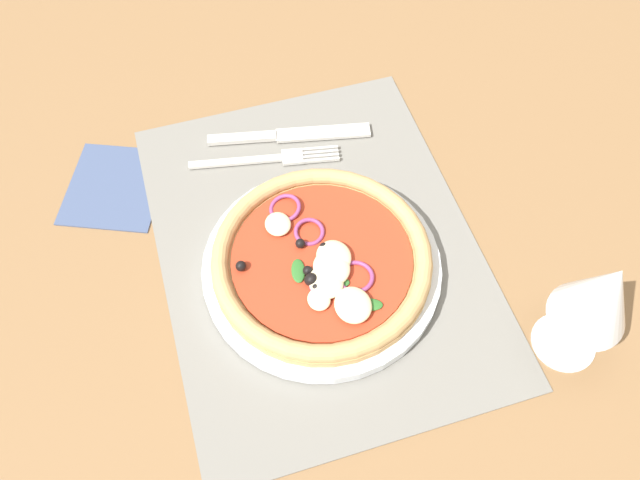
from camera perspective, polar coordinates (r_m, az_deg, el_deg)
ground_plane at (r=70.90cm, az=-0.23°, el=-1.11°), size 190.00×140.00×2.40cm
placemat at (r=69.70cm, az=-0.24°, el=-0.51°), size 44.85×34.06×0.40cm
plate at (r=67.22cm, az=0.15°, el=-2.48°), size 25.29×25.29×1.48cm
pizza at (r=65.56cm, az=0.18°, el=-1.77°), size 23.05×23.05×2.66cm
fork at (r=76.57cm, az=-4.27°, el=7.34°), size 4.82×17.97×0.44cm
knife at (r=78.82cm, az=-2.63°, el=9.44°), size 5.65×19.92×0.62cm
wine_glass at (r=60.68cm, az=23.96°, el=-4.76°), size 7.20×7.20×14.90cm
napkin at (r=78.18cm, az=-18.02°, el=4.66°), size 15.24×14.60×0.36cm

